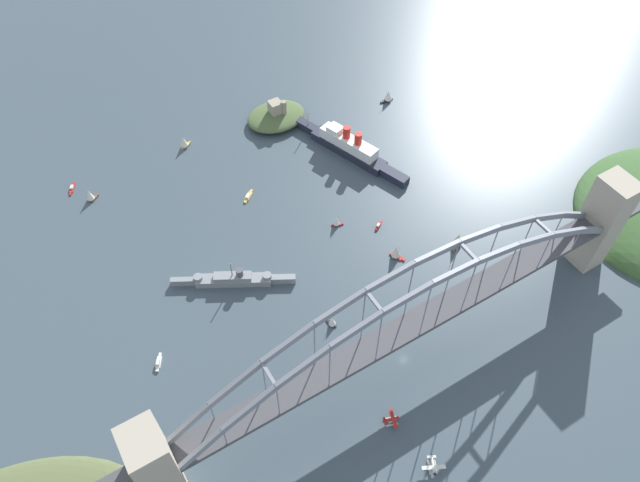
{
  "coord_description": "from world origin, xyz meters",
  "views": [
    {
      "loc": [
        -106.86,
        -97.41,
        265.07
      ],
      "look_at": [
        0.0,
        79.44,
        8.0
      ],
      "focal_mm": 33.57,
      "sensor_mm": 36.0,
      "label": 1
    }
  ],
  "objects_px": {
    "fort_island_mid_harbor": "(276,116)",
    "channel_marker_buoy": "(319,362)",
    "ocean_liner": "(349,147)",
    "naval_cruiser": "(234,279)",
    "small_boat_5": "(332,321)",
    "small_boat_7": "(184,142)",
    "seaplane_taxiing_near_bridge": "(391,420)",
    "small_boat_4": "(396,251)",
    "small_boat_6": "(458,239)",
    "small_boat_10": "(159,362)",
    "small_boat_1": "(336,221)",
    "small_boat_0": "(90,195)",
    "small_boat_2": "(378,226)",
    "harbor_arch_bridge": "(411,325)",
    "small_boat_8": "(72,188)",
    "seaplane_second_in_formation": "(433,466)",
    "small_boat_9": "(248,196)",
    "small_boat_3": "(388,96)"
  },
  "relations": [
    {
      "from": "naval_cruiser",
      "to": "small_boat_0",
      "type": "relative_size",
      "value": 6.56
    },
    {
      "from": "naval_cruiser",
      "to": "small_boat_9",
      "type": "xyz_separation_m",
      "value": [
        34.68,
        52.46,
        -2.33
      ]
    },
    {
      "from": "small_boat_6",
      "to": "small_boat_5",
      "type": "bearing_deg",
      "value": -174.83
    },
    {
      "from": "seaplane_taxiing_near_bridge",
      "to": "seaplane_second_in_formation",
      "type": "relative_size",
      "value": 0.94
    },
    {
      "from": "seaplane_second_in_formation",
      "to": "small_boat_0",
      "type": "xyz_separation_m",
      "value": [
        -77.51,
        232.66,
        2.0
      ]
    },
    {
      "from": "small_boat_2",
      "to": "channel_marker_buoy",
      "type": "bearing_deg",
      "value": -142.6
    },
    {
      "from": "small_boat_7",
      "to": "naval_cruiser",
      "type": "bearing_deg",
      "value": -99.78
    },
    {
      "from": "small_boat_6",
      "to": "small_boat_8",
      "type": "height_order",
      "value": "small_boat_6"
    },
    {
      "from": "ocean_liner",
      "to": "small_boat_3",
      "type": "bearing_deg",
      "value": 30.47
    },
    {
      "from": "seaplane_taxiing_near_bridge",
      "to": "small_boat_6",
      "type": "bearing_deg",
      "value": 35.48
    },
    {
      "from": "small_boat_0",
      "to": "small_boat_4",
      "type": "bearing_deg",
      "value": -44.62
    },
    {
      "from": "seaplane_taxiing_near_bridge",
      "to": "small_boat_0",
      "type": "height_order",
      "value": "small_boat_0"
    },
    {
      "from": "small_boat_5",
      "to": "channel_marker_buoy",
      "type": "distance_m",
      "value": 22.76
    },
    {
      "from": "harbor_arch_bridge",
      "to": "seaplane_second_in_formation",
      "type": "bearing_deg",
      "value": -112.62
    },
    {
      "from": "seaplane_taxiing_near_bridge",
      "to": "small_boat_4",
      "type": "bearing_deg",
      "value": 53.09
    },
    {
      "from": "fort_island_mid_harbor",
      "to": "channel_marker_buoy",
      "type": "distance_m",
      "value": 183.75
    },
    {
      "from": "small_boat_7",
      "to": "small_boat_5",
      "type": "bearing_deg",
      "value": -85.99
    },
    {
      "from": "small_boat_10",
      "to": "ocean_liner",
      "type": "bearing_deg",
      "value": 25.78
    },
    {
      "from": "small_boat_0",
      "to": "small_boat_10",
      "type": "distance_m",
      "value": 123.73
    },
    {
      "from": "ocean_liner",
      "to": "naval_cruiser",
      "type": "height_order",
      "value": "ocean_liner"
    },
    {
      "from": "ocean_liner",
      "to": "channel_marker_buoy",
      "type": "relative_size",
      "value": 32.19
    },
    {
      "from": "small_boat_7",
      "to": "small_boat_10",
      "type": "height_order",
      "value": "small_boat_7"
    },
    {
      "from": "seaplane_second_in_formation",
      "to": "small_boat_3",
      "type": "bearing_deg",
      "value": 59.18
    },
    {
      "from": "ocean_liner",
      "to": "seaplane_taxiing_near_bridge",
      "type": "xyz_separation_m",
      "value": [
        -80.35,
        -160.26,
        -3.77
      ]
    },
    {
      "from": "small_boat_9",
      "to": "channel_marker_buoy",
      "type": "height_order",
      "value": "channel_marker_buoy"
    },
    {
      "from": "ocean_liner",
      "to": "seaplane_taxiing_near_bridge",
      "type": "height_order",
      "value": "ocean_liner"
    },
    {
      "from": "harbor_arch_bridge",
      "to": "small_boat_8",
      "type": "xyz_separation_m",
      "value": [
        -105.51,
        198.33,
        -31.66
      ]
    },
    {
      "from": "small_boat_6",
      "to": "seaplane_second_in_formation",
      "type": "bearing_deg",
      "value": -133.96
    },
    {
      "from": "seaplane_second_in_formation",
      "to": "small_boat_2",
      "type": "relative_size",
      "value": 1.45
    },
    {
      "from": "ocean_liner",
      "to": "small_boat_4",
      "type": "xyz_separation_m",
      "value": [
        -22.95,
        -83.83,
        -0.86
      ]
    },
    {
      "from": "naval_cruiser",
      "to": "small_boat_7",
      "type": "distance_m",
      "value": 115.62
    },
    {
      "from": "fort_island_mid_harbor",
      "to": "small_boat_9",
      "type": "bearing_deg",
      "value": -132.2
    },
    {
      "from": "ocean_liner",
      "to": "fort_island_mid_harbor",
      "type": "relative_size",
      "value": 2.2
    },
    {
      "from": "harbor_arch_bridge",
      "to": "small_boat_0",
      "type": "bearing_deg",
      "value": 118.1
    },
    {
      "from": "ocean_liner",
      "to": "small_boat_1",
      "type": "xyz_separation_m",
      "value": [
        -38.96,
        -47.12,
        -2.15
      ]
    },
    {
      "from": "small_boat_0",
      "to": "channel_marker_buoy",
      "type": "bearing_deg",
      "value": -69.51
    },
    {
      "from": "small_boat_4",
      "to": "small_boat_5",
      "type": "bearing_deg",
      "value": -160.48
    },
    {
      "from": "small_boat_2",
      "to": "seaplane_second_in_formation",
      "type": "bearing_deg",
      "value": -114.9
    },
    {
      "from": "small_boat_4",
      "to": "small_boat_8",
      "type": "xyz_separation_m",
      "value": [
        -139.14,
        144.73,
        -4.37
      ]
    },
    {
      "from": "ocean_liner",
      "to": "seaplane_taxiing_near_bridge",
      "type": "relative_size",
      "value": 9.38
    },
    {
      "from": "seaplane_second_in_formation",
      "to": "small_boat_9",
      "type": "xyz_separation_m",
      "value": [
        4.28,
        185.68,
        -1.47
      ]
    },
    {
      "from": "small_boat_5",
      "to": "small_boat_7",
      "type": "xyz_separation_m",
      "value": [
        -11.45,
        163.33,
        1.04
      ]
    },
    {
      "from": "seaplane_second_in_formation",
      "to": "small_boat_1",
      "type": "bearing_deg",
      "value": 74.72
    },
    {
      "from": "naval_cruiser",
      "to": "small_boat_3",
      "type": "bearing_deg",
      "value": 27.79
    },
    {
      "from": "seaplane_taxiing_near_bridge",
      "to": "channel_marker_buoy",
      "type": "distance_m",
      "value": 44.37
    },
    {
      "from": "small_boat_1",
      "to": "small_boat_6",
      "type": "height_order",
      "value": "small_boat_6"
    },
    {
      "from": "small_boat_0",
      "to": "fort_island_mid_harbor",
      "type": "bearing_deg",
      "value": 2.81
    },
    {
      "from": "naval_cruiser",
      "to": "fort_island_mid_harbor",
      "type": "distance_m",
      "value": 134.57
    },
    {
      "from": "channel_marker_buoy",
      "to": "small_boat_4",
      "type": "bearing_deg",
      "value": 25.79
    },
    {
      "from": "ocean_liner",
      "to": "small_boat_4",
      "type": "relative_size",
      "value": 8.05
    }
  ]
}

